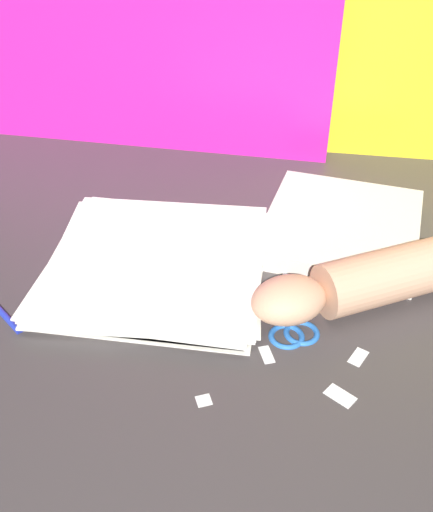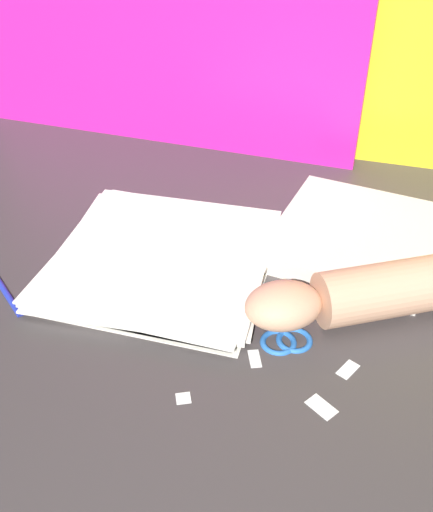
{
  "view_description": "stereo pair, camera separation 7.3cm",
  "coord_description": "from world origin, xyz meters",
  "px_view_note": "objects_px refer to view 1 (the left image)",
  "views": [
    {
      "loc": [
        0.09,
        -0.6,
        0.5
      ],
      "look_at": [
        0.05,
        -0.01,
        0.06
      ],
      "focal_mm": 42.0,
      "sensor_mm": 36.0,
      "label": 1
    },
    {
      "loc": [
        0.16,
        -0.59,
        0.5
      ],
      "look_at": [
        0.05,
        -0.01,
        0.06
      ],
      "focal_mm": 42.0,
      "sensor_mm": 36.0,
      "label": 2
    }
  ],
  "objects_px": {
    "book_closed": "(341,227)",
    "hand_forearm": "(360,281)",
    "paper_stack": "(156,262)",
    "scissors": "(285,317)"
  },
  "relations": [
    {
      "from": "book_closed",
      "to": "hand_forearm",
      "type": "height_order",
      "value": "hand_forearm"
    },
    {
      "from": "paper_stack",
      "to": "hand_forearm",
      "type": "bearing_deg",
      "value": -11.27
    },
    {
      "from": "paper_stack",
      "to": "book_closed",
      "type": "height_order",
      "value": "book_closed"
    },
    {
      "from": "paper_stack",
      "to": "hand_forearm",
      "type": "distance_m",
      "value": 0.27
    },
    {
      "from": "scissors",
      "to": "hand_forearm",
      "type": "height_order",
      "value": "hand_forearm"
    },
    {
      "from": "paper_stack",
      "to": "scissors",
      "type": "height_order",
      "value": "paper_stack"
    },
    {
      "from": "paper_stack",
      "to": "book_closed",
      "type": "distance_m",
      "value": 0.28
    },
    {
      "from": "book_closed",
      "to": "hand_forearm",
      "type": "bearing_deg",
      "value": -87.65
    },
    {
      "from": "book_closed",
      "to": "scissors",
      "type": "relative_size",
      "value": 1.89
    },
    {
      "from": "scissors",
      "to": "hand_forearm",
      "type": "distance_m",
      "value": 0.1
    }
  ]
}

